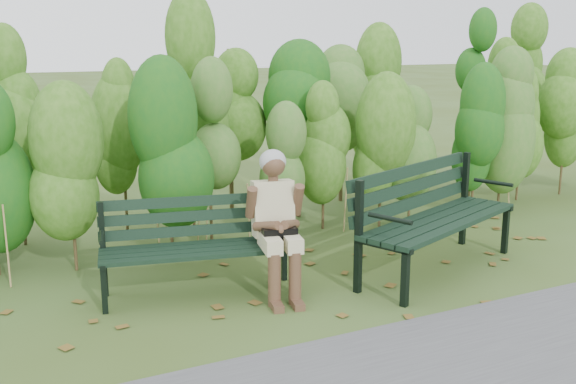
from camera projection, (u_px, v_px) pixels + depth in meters
name	position (u px, v px, depth m)	size (l,w,h in m)	color
ground	(307.00, 288.00, 5.62)	(80.00, 80.00, 0.00)	#3B4B18
hedge_band	(223.00, 115.00, 6.97)	(11.04, 1.67, 2.42)	#47381E
leaf_litter	(282.00, 282.00, 5.76)	(5.71, 2.17, 0.01)	brown
bench_left	(198.00, 238.00, 5.43)	(1.63, 0.83, 0.78)	black
bench_right	(430.00, 209.00, 5.97)	(1.97, 1.26, 0.94)	black
seated_woman	(276.00, 215.00, 5.38)	(0.49, 0.73, 1.17)	#B7AF89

